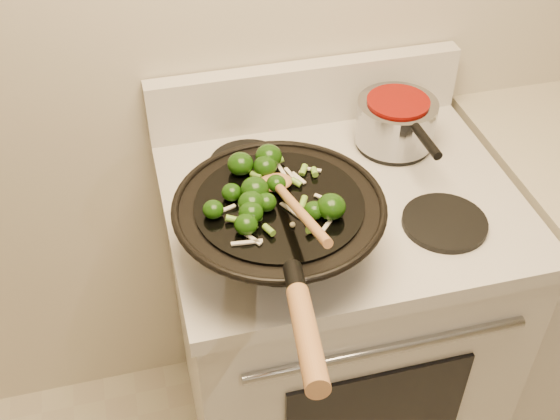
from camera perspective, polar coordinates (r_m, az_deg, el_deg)
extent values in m
cube|color=silver|center=(1.91, 4.16, -9.81)|extent=(0.76, 0.64, 0.88)
cube|color=silver|center=(1.58, 4.96, 0.73)|extent=(0.78, 0.66, 0.04)
cube|color=silver|center=(1.75, 2.09, 9.45)|extent=(0.78, 0.05, 0.16)
cylinder|color=#92959A|center=(1.46, 8.74, -11.14)|extent=(0.60, 0.02, 0.02)
cube|color=black|center=(1.64, 7.84, -15.91)|extent=(0.42, 0.01, 0.28)
cylinder|color=black|center=(1.42, -0.06, -3.43)|extent=(0.18, 0.18, 0.01)
cylinder|color=black|center=(1.52, 13.23, -1.00)|extent=(0.18, 0.18, 0.01)
cylinder|color=black|center=(1.64, -2.62, 3.76)|extent=(0.18, 0.18, 0.01)
cylinder|color=black|center=(1.73, 9.18, 5.50)|extent=(0.18, 0.18, 0.01)
torus|color=black|center=(1.33, -0.06, 0.38)|extent=(0.41, 0.41, 0.01)
cylinder|color=black|center=(1.33, -0.06, 0.47)|extent=(0.32, 0.32, 0.01)
cylinder|color=black|center=(1.14, 1.20, -5.60)|extent=(0.04, 0.07, 0.04)
cylinder|color=#A67041|center=(1.03, 2.20, -10.24)|extent=(0.07, 0.22, 0.07)
ellipsoid|color=#133508|center=(1.28, -2.38, -0.22)|extent=(0.05, 0.05, 0.04)
cylinder|color=#477329|center=(1.29, -1.76, -0.53)|extent=(0.01, 0.02, 0.02)
ellipsoid|color=#133508|center=(1.35, -0.31, 2.16)|extent=(0.04, 0.04, 0.03)
ellipsoid|color=#133508|center=(1.41, -0.93, 4.41)|extent=(0.05, 0.05, 0.05)
ellipsoid|color=#133508|center=(1.29, 4.18, 0.27)|extent=(0.06, 0.06, 0.05)
cylinder|color=#477329|center=(1.30, 4.84, -0.14)|extent=(0.02, 0.02, 0.02)
ellipsoid|color=#133508|center=(1.30, -2.35, 0.58)|extent=(0.05, 0.05, 0.04)
ellipsoid|color=#133508|center=(1.30, -1.16, 0.64)|extent=(0.04, 0.04, 0.03)
ellipsoid|color=#133508|center=(1.39, -3.23, 3.76)|extent=(0.05, 0.05, 0.04)
cylinder|color=#477329|center=(1.40, -2.58, 3.37)|extent=(0.02, 0.01, 0.01)
ellipsoid|color=#133508|center=(1.33, -3.96, 1.44)|extent=(0.04, 0.04, 0.03)
ellipsoid|color=#133508|center=(1.29, -5.46, 0.04)|extent=(0.04, 0.04, 0.03)
ellipsoid|color=#133508|center=(1.26, -2.79, -1.17)|extent=(0.04, 0.04, 0.04)
cylinder|color=#477329|center=(1.27, -2.19, -1.46)|extent=(0.02, 0.02, 0.02)
ellipsoid|color=#133508|center=(1.29, 2.78, -0.04)|extent=(0.04, 0.04, 0.03)
ellipsoid|color=#133508|center=(1.30, -2.35, 0.26)|extent=(0.04, 0.04, 0.03)
ellipsoid|color=#133508|center=(1.38, -1.22, 3.57)|extent=(0.05, 0.05, 0.04)
cylinder|color=#477329|center=(1.39, -0.64, 3.23)|extent=(0.02, 0.02, 0.01)
ellipsoid|color=#133508|center=(1.32, -2.07, 1.69)|extent=(0.05, 0.05, 0.05)
cube|color=white|center=(1.31, -4.61, -0.01)|extent=(0.05, 0.02, 0.00)
cube|color=white|center=(1.34, 3.57, 0.95)|extent=(0.03, 0.03, 0.00)
cube|color=white|center=(1.40, 0.09, 3.28)|extent=(0.01, 0.05, 0.00)
cube|color=white|center=(1.31, 0.88, -0.01)|extent=(0.03, 0.05, 0.00)
cube|color=white|center=(1.27, 3.64, -1.50)|extent=(0.04, 0.04, 0.00)
cube|color=white|center=(1.38, 1.51, 2.62)|extent=(0.02, 0.04, 0.00)
cube|color=white|center=(1.39, 0.97, 2.82)|extent=(0.02, 0.05, 0.00)
cube|color=white|center=(1.40, 2.57, 3.32)|extent=(0.04, 0.03, 0.00)
cube|color=white|center=(1.25, -2.45, -2.19)|extent=(0.03, 0.05, 0.00)
cube|color=white|center=(1.24, -2.71, -2.64)|extent=(0.06, 0.01, 0.00)
cylinder|color=#69A134|center=(1.26, 2.66, -1.61)|extent=(0.03, 0.02, 0.02)
cylinder|color=#69A134|center=(1.42, -0.17, 4.00)|extent=(0.02, 0.03, 0.02)
cylinder|color=#69A134|center=(1.39, 1.92, 3.27)|extent=(0.03, 0.01, 0.02)
cylinder|color=#69A134|center=(1.36, 1.33, 2.27)|extent=(0.03, 0.03, 0.02)
cylinder|color=#69A134|center=(1.28, -3.98, -0.73)|extent=(0.03, 0.03, 0.02)
cylinder|color=#69A134|center=(1.26, -0.91, -1.63)|extent=(0.02, 0.02, 0.01)
cylinder|color=#69A134|center=(1.39, 2.81, 3.10)|extent=(0.03, 0.02, 0.02)
cylinder|color=#69A134|center=(1.38, -1.93, 2.81)|extent=(0.02, 0.03, 0.02)
cylinder|color=#69A134|center=(1.32, 1.88, 0.60)|extent=(0.02, 0.03, 0.01)
sphere|color=beige|center=(1.35, -2.97, 1.72)|extent=(0.01, 0.01, 0.01)
sphere|color=beige|center=(1.28, 1.02, -1.21)|extent=(0.01, 0.01, 0.01)
sphere|color=beige|center=(1.39, 1.73, 3.08)|extent=(0.01, 0.01, 0.01)
ellipsoid|color=#A67041|center=(1.36, -0.41, 2.27)|extent=(0.07, 0.06, 0.02)
cylinder|color=#A67041|center=(1.22, 1.59, -0.09)|extent=(0.03, 0.28, 0.11)
cylinder|color=#92959A|center=(1.69, 9.39, 7.13)|extent=(0.19, 0.19, 0.10)
cylinder|color=#730A05|center=(1.66, 9.60, 8.71)|extent=(0.15, 0.15, 0.01)
cylinder|color=black|center=(1.56, 11.81, 5.50)|extent=(0.03, 0.12, 0.02)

